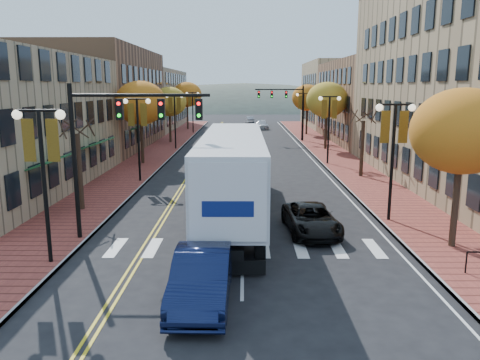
{
  "coord_description": "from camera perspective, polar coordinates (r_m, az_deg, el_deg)",
  "views": [
    {
      "loc": [
        0.06,
        -17.24,
        6.87
      ],
      "look_at": [
        -0.15,
        6.04,
        2.2
      ],
      "focal_mm": 35.0,
      "sensor_mm": 36.0,
      "label": 1
    }
  ],
  "objects": [
    {
      "name": "lamp_right_c",
      "position": [
        59.76,
        7.75,
        8.77
      ],
      "size": [
        1.96,
        0.36,
        6.05
      ],
      "color": "black",
      "rests_on": "ground"
    },
    {
      "name": "tree_right_b",
      "position": [
        36.64,
        14.65,
        3.73
      ],
      "size": [
        0.28,
        0.28,
        4.2
      ],
      "color": "#382619",
      "rests_on": "sidewalk_right"
    },
    {
      "name": "building_right_far",
      "position": [
        83.31,
        13.51,
        10.09
      ],
      "size": [
        15.0,
        20.0,
        11.0
      ],
      "primitive_type": "cube",
      "color": "#9E8966",
      "rests_on": "ground"
    },
    {
      "name": "lamp_right_a",
      "position": [
        24.53,
        18.22,
        4.75
      ],
      "size": [
        1.96,
        0.36,
        6.05
      ],
      "color": "black",
      "rests_on": "ground"
    },
    {
      "name": "lamp_left_a",
      "position": [
        19.0,
        -22.98,
        2.65
      ],
      "size": [
        1.96,
        0.36,
        6.05
      ],
      "color": "black",
      "rests_on": "ground"
    },
    {
      "name": "building_left_mid",
      "position": [
        55.92,
        -17.5,
        9.42
      ],
      "size": [
        12.0,
        24.0,
        11.0
      ],
      "primitive_type": "cube",
      "color": "brown",
      "rests_on": "ground"
    },
    {
      "name": "sidewalk_left",
      "position": [
        51.01,
        -9.75,
        3.52
      ],
      "size": [
        4.0,
        85.0,
        0.15
      ],
      "primitive_type": "cube",
      "color": "brown",
      "rests_on": "ground"
    },
    {
      "name": "sidewalk_right",
      "position": [
        50.99,
        10.62,
        3.49
      ],
      "size": [
        4.0,
        85.0,
        0.15
      ],
      "primitive_type": "cube",
      "color": "brown",
      "rests_on": "ground"
    },
    {
      "name": "traffic_mast_near",
      "position": [
        21.07,
        -14.81,
        5.67
      ],
      "size": [
        6.1,
        0.35,
        7.0
      ],
      "color": "black",
      "rests_on": "ground"
    },
    {
      "name": "car_far_silver",
      "position": [
        77.18,
        2.65,
        6.75
      ],
      "size": [
        2.26,
        4.98,
        1.41
      ],
      "primitive_type": "imported",
      "rotation": [
        0.0,
        0.0,
        0.06
      ],
      "color": "#B0B1B8",
      "rests_on": "ground"
    },
    {
      "name": "tree_right_a",
      "position": [
        21.29,
        25.45,
        5.36
      ],
      "size": [
        4.16,
        4.16,
        6.69
      ],
      "color": "#382619",
      "rests_on": "sidewalk_right"
    },
    {
      "name": "lamp_left_d",
      "position": [
        69.69,
        -5.79,
        9.16
      ],
      "size": [
        1.96,
        0.36,
        6.05
      ],
      "color": "black",
      "rests_on": "ground"
    },
    {
      "name": "traffic_mast_far",
      "position": [
        59.51,
        5.81,
        9.41
      ],
      "size": [
        6.1,
        0.34,
        7.0
      ],
      "color": "black",
      "rests_on": "ground"
    },
    {
      "name": "ground",
      "position": [
        18.55,
        0.29,
        -10.39
      ],
      "size": [
        200.0,
        200.0,
        0.0
      ],
      "primitive_type": "plane",
      "color": "black",
      "rests_on": "ground"
    },
    {
      "name": "tree_left_a",
      "position": [
        27.21,
        -18.96,
        0.95
      ],
      "size": [
        0.28,
        0.28,
        4.2
      ],
      "color": "#382619",
      "rests_on": "sidewalk_left"
    },
    {
      "name": "lamp_left_b",
      "position": [
        34.18,
        -12.36,
        6.76
      ],
      "size": [
        1.96,
        0.36,
        6.05
      ],
      "color": "black",
      "rests_on": "ground"
    },
    {
      "name": "tree_right_d",
      "position": [
        67.85,
        8.2,
        9.89
      ],
      "size": [
        4.35,
        4.35,
        7.0
      ],
      "color": "#382619",
      "rests_on": "sidewalk_right"
    },
    {
      "name": "car_far_white",
      "position": [
        64.98,
        -0.13,
        5.86
      ],
      "size": [
        1.79,
        3.96,
        1.32
      ],
      "primitive_type": "imported",
      "rotation": [
        0.0,
        0.0,
        0.06
      ],
      "color": "white",
      "rests_on": "ground"
    },
    {
      "name": "lamp_left_c",
      "position": [
        51.85,
        -7.96,
        8.39
      ],
      "size": [
        1.96,
        0.36,
        6.05
      ],
      "color": "black",
      "rests_on": "ground"
    },
    {
      "name": "black_suv",
      "position": [
        22.53,
        8.66,
        -4.74
      ],
      "size": [
        2.59,
        5.02,
        1.35
      ],
      "primitive_type": "imported",
      "rotation": [
        0.0,
        0.0,
        0.07
      ],
      "color": "black",
      "rests_on": "ground"
    },
    {
      "name": "navy_sedan",
      "position": [
        15.42,
        -4.67,
        -11.68
      ],
      "size": [
        1.84,
        5.15,
        1.69
      ],
      "primitive_type": "imported",
      "rotation": [
        0.0,
        0.0,
        -0.01
      ],
      "color": "#0D1435",
      "rests_on": "ground"
    },
    {
      "name": "tree_left_b",
      "position": [
        42.24,
        -12.03,
        9.16
      ],
      "size": [
        4.48,
        4.48,
        7.21
      ],
      "color": "#382619",
      "rests_on": "sidewalk_left"
    },
    {
      "name": "tree_left_c",
      "position": [
        57.98,
        -8.6,
        9.42
      ],
      "size": [
        4.16,
        4.16,
        6.69
      ],
      "color": "#382619",
      "rests_on": "sidewalk_left"
    },
    {
      "name": "semi_truck",
      "position": [
        24.86,
        -0.79,
        1.54
      ],
      "size": [
        2.94,
        18.06,
        4.52
      ],
      "rotation": [
        0.0,
        0.0,
        0.0
      ],
      "color": "black",
      "rests_on": "ground"
    },
    {
      "name": "building_right_mid",
      "position": [
        62.07,
        18.02,
        9.07
      ],
      "size": [
        15.0,
        24.0,
        10.0
      ],
      "primitive_type": "cube",
      "color": "brown",
      "rests_on": "ground"
    },
    {
      "name": "lamp_right_b",
      "position": [
        41.98,
        10.81,
        7.62
      ],
      "size": [
        1.96,
        0.36,
        6.05
      ],
      "color": "black",
      "rests_on": "ground"
    },
    {
      "name": "building_left_far",
      "position": [
        80.1,
        -11.96,
        9.58
      ],
      "size": [
        12.0,
        26.0,
        9.5
      ],
      "primitive_type": "cube",
      "color": "#9E8966",
      "rests_on": "ground"
    },
    {
      "name": "tree_right_c",
      "position": [
        52.03,
        10.55,
        9.58
      ],
      "size": [
        4.48,
        4.48,
        7.21
      ],
      "color": "#382619",
      "rests_on": "sidewalk_right"
    },
    {
      "name": "tree_left_d",
      "position": [
        75.79,
        -6.46,
        10.31
      ],
      "size": [
        4.61,
        4.61,
        7.42
      ],
      "color": "#382619",
      "rests_on": "sidewalk_left"
    },
    {
      "name": "car_far_oncoming",
      "position": [
        89.49,
        1.16,
        7.35
      ],
      "size": [
        1.83,
        4.02,
        1.28
      ],
      "primitive_type": "imported",
      "rotation": [
        0.0,
        0.0,
        3.27
      ],
      "color": "#AAA9B1",
      "rests_on": "ground"
    }
  ]
}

